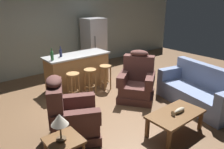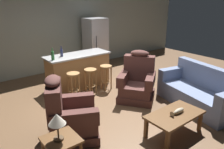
{
  "view_description": "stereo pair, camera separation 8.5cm",
  "coord_description": "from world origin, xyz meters",
  "px_view_note": "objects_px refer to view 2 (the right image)",
  "views": [
    {
      "loc": [
        -2.91,
        -3.78,
        2.44
      ],
      "look_at": [
        0.07,
        -0.1,
        0.75
      ],
      "focal_mm": 35.0,
      "sensor_mm": 36.0,
      "label": 1
    },
    {
      "loc": [
        -2.85,
        -3.83,
        2.44
      ],
      "look_at": [
        0.07,
        -0.1,
        0.75
      ],
      "focal_mm": 35.0,
      "sensor_mm": 36.0,
      "label": 2
    }
  ],
  "objects_px": {
    "couch": "(199,92)",
    "bar_stool_right": "(106,73)",
    "fish_figurine": "(178,112)",
    "table_lamp": "(57,120)",
    "kitchen_island": "(79,71)",
    "recliner_near_island": "(137,83)",
    "bottle_tall_green": "(62,52)",
    "recliner_near_lamp": "(69,116)",
    "end_table": "(61,145)",
    "coffee_table": "(175,116)",
    "bar_stool_middle": "(91,77)",
    "bottle_short_amber": "(53,55)",
    "bar_stool_left": "(74,81)",
    "refrigerator": "(96,44)"
  },
  "relations": [
    {
      "from": "couch",
      "to": "bar_stool_right",
      "type": "height_order",
      "value": "couch"
    },
    {
      "from": "fish_figurine",
      "to": "bar_stool_right",
      "type": "distance_m",
      "value": 2.52
    },
    {
      "from": "table_lamp",
      "to": "bar_stool_right",
      "type": "bearing_deg",
      "value": 41.39
    },
    {
      "from": "table_lamp",
      "to": "kitchen_island",
      "type": "xyz_separation_m",
      "value": [
        1.86,
        2.71,
        -0.39
      ]
    },
    {
      "from": "couch",
      "to": "recliner_near_island",
      "type": "bearing_deg",
      "value": -42.42
    },
    {
      "from": "couch",
      "to": "bottle_tall_green",
      "type": "xyz_separation_m",
      "value": [
        -2.07,
        2.84,
        0.71
      ]
    },
    {
      "from": "table_lamp",
      "to": "bar_stool_right",
      "type": "height_order",
      "value": "table_lamp"
    },
    {
      "from": "recliner_near_lamp",
      "to": "end_table",
      "type": "relative_size",
      "value": 2.14
    },
    {
      "from": "coffee_table",
      "to": "kitchen_island",
      "type": "bearing_deg",
      "value": 94.21
    },
    {
      "from": "couch",
      "to": "bar_stool_middle",
      "type": "bearing_deg",
      "value": -41.2
    },
    {
      "from": "bar_stool_right",
      "to": "fish_figurine",
      "type": "bearing_deg",
      "value": -95.23
    },
    {
      "from": "kitchen_island",
      "to": "bar_stool_right",
      "type": "distance_m",
      "value": 0.8
    },
    {
      "from": "recliner_near_lamp",
      "to": "bar_stool_right",
      "type": "relative_size",
      "value": 1.76
    },
    {
      "from": "couch",
      "to": "bar_stool_right",
      "type": "bearing_deg",
      "value": -50.67
    },
    {
      "from": "recliner_near_island",
      "to": "end_table",
      "type": "distance_m",
      "value": 2.82
    },
    {
      "from": "coffee_table",
      "to": "bar_stool_right",
      "type": "bearing_deg",
      "value": 83.79
    },
    {
      "from": "coffee_table",
      "to": "recliner_near_lamp",
      "type": "distance_m",
      "value": 1.93
    },
    {
      "from": "kitchen_island",
      "to": "bottle_short_amber",
      "type": "relative_size",
      "value": 5.95
    },
    {
      "from": "fish_figurine",
      "to": "table_lamp",
      "type": "height_order",
      "value": "table_lamp"
    },
    {
      "from": "recliner_near_island",
      "to": "table_lamp",
      "type": "distance_m",
      "value": 2.88
    },
    {
      "from": "bar_stool_left",
      "to": "refrigerator",
      "type": "relative_size",
      "value": 0.39
    },
    {
      "from": "recliner_near_lamp",
      "to": "bottle_tall_green",
      "type": "xyz_separation_m",
      "value": [
        0.91,
        2.07,
        0.63
      ]
    },
    {
      "from": "coffee_table",
      "to": "bottle_tall_green",
      "type": "relative_size",
      "value": 3.96
    },
    {
      "from": "bar_stool_middle",
      "to": "couch",
      "type": "bearing_deg",
      "value": -52.75
    },
    {
      "from": "refrigerator",
      "to": "bottle_short_amber",
      "type": "relative_size",
      "value": 5.82
    },
    {
      "from": "bar_stool_middle",
      "to": "bar_stool_right",
      "type": "height_order",
      "value": "same"
    },
    {
      "from": "fish_figurine",
      "to": "couch",
      "type": "relative_size",
      "value": 0.17
    },
    {
      "from": "recliner_near_island",
      "to": "bar_stool_left",
      "type": "distance_m",
      "value": 1.58
    },
    {
      "from": "bar_stool_left",
      "to": "bar_stool_right",
      "type": "height_order",
      "value": "same"
    },
    {
      "from": "bottle_tall_green",
      "to": "coffee_table",
      "type": "bearing_deg",
      "value": -78.18
    },
    {
      "from": "table_lamp",
      "to": "bar_stool_right",
      "type": "distance_m",
      "value": 3.16
    },
    {
      "from": "refrigerator",
      "to": "table_lamp",
      "type": "bearing_deg",
      "value": -129.79
    },
    {
      "from": "bottle_tall_green",
      "to": "fish_figurine",
      "type": "bearing_deg",
      "value": -77.58
    },
    {
      "from": "recliner_near_island",
      "to": "bottle_tall_green",
      "type": "bearing_deg",
      "value": -90.37
    },
    {
      "from": "end_table",
      "to": "bar_stool_right",
      "type": "distance_m",
      "value": 3.12
    },
    {
      "from": "recliner_near_lamp",
      "to": "bar_stool_middle",
      "type": "distance_m",
      "value": 1.93
    },
    {
      "from": "couch",
      "to": "bottle_tall_green",
      "type": "relative_size",
      "value": 7.31
    },
    {
      "from": "kitchen_island",
      "to": "bar_stool_left",
      "type": "bearing_deg",
      "value": -128.48
    },
    {
      "from": "recliner_near_lamp",
      "to": "bottle_short_amber",
      "type": "distance_m",
      "value": 2.08
    },
    {
      "from": "bottle_short_amber",
      "to": "bottle_tall_green",
      "type": "bearing_deg",
      "value": 29.5
    },
    {
      "from": "couch",
      "to": "bar_stool_middle",
      "type": "xyz_separation_m",
      "value": [
        -1.63,
        2.14,
        0.13
      ]
    },
    {
      "from": "kitchen_island",
      "to": "bar_stool_right",
      "type": "bearing_deg",
      "value": -51.55
    },
    {
      "from": "coffee_table",
      "to": "end_table",
      "type": "height_order",
      "value": "end_table"
    },
    {
      "from": "fish_figurine",
      "to": "bottle_tall_green",
      "type": "distance_m",
      "value": 3.34
    },
    {
      "from": "bar_stool_middle",
      "to": "refrigerator",
      "type": "relative_size",
      "value": 0.39
    },
    {
      "from": "end_table",
      "to": "table_lamp",
      "type": "relative_size",
      "value": 1.37
    },
    {
      "from": "fish_figurine",
      "to": "recliner_near_island",
      "type": "distance_m",
      "value": 1.64
    },
    {
      "from": "recliner_near_lamp",
      "to": "recliner_near_island",
      "type": "bearing_deg",
      "value": 37.12
    },
    {
      "from": "coffee_table",
      "to": "bottle_short_amber",
      "type": "bearing_deg",
      "value": 108.34
    },
    {
      "from": "kitchen_island",
      "to": "bar_stool_right",
      "type": "relative_size",
      "value": 2.65
    }
  ]
}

